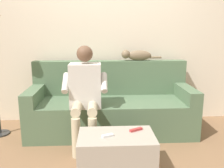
# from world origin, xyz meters

# --- Properties ---
(ground_plane) EXTENTS (8.00, 8.00, 0.00)m
(ground_plane) POSITION_xyz_m (0.00, 0.60, 0.00)
(ground_plane) COLOR #846042
(back_wall) EXTENTS (4.63, 0.06, 2.71)m
(back_wall) POSITION_xyz_m (0.00, -0.62, 1.36)
(back_wall) COLOR beige
(back_wall) RESTS_ON ground
(couch) EXTENTS (2.20, 0.82, 0.95)m
(couch) POSITION_xyz_m (0.00, -0.14, 0.32)
(couch) COLOR #516B4C
(couch) RESTS_ON ground
(coffee_table) EXTENTS (0.73, 0.45, 0.40)m
(coffee_table) POSITION_xyz_m (0.00, 0.93, 0.20)
(coffee_table) COLOR #A89E8E
(coffee_table) RESTS_ON ground
(person_solo_seated) EXTENTS (0.53, 0.61, 1.20)m
(person_solo_seated) POSITION_xyz_m (0.33, 0.25, 0.68)
(person_solo_seated) COLOR beige
(person_solo_seated) RESTS_ON ground
(cat_on_backrest) EXTENTS (0.58, 0.12, 0.16)m
(cat_on_backrest) POSITION_xyz_m (-0.38, -0.41, 1.03)
(cat_on_backrest) COLOR #756047
(cat_on_backrest) RESTS_ON couch
(remote_white) EXTENTS (0.12, 0.09, 0.02)m
(remote_white) POSITION_xyz_m (0.09, 0.96, 0.41)
(remote_white) COLOR white
(remote_white) RESTS_ON coffee_table
(remote_red) EXTENTS (0.14, 0.09, 0.02)m
(remote_red) POSITION_xyz_m (-0.20, 0.83, 0.41)
(remote_red) COLOR #B73333
(remote_red) RESTS_ON coffee_table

